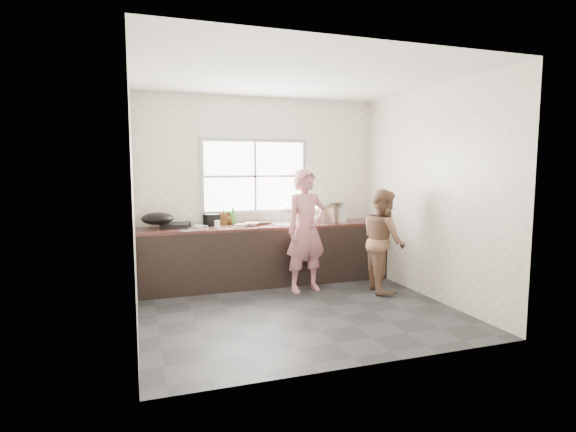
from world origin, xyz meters
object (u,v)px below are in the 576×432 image
object	(u,v)px
person_side	(384,240)
plate_food	(201,226)
bottle_brown_short	(229,219)
glass_jar	(217,224)
bowl_mince	(252,224)
bottle_brown_tall	(224,217)
woman	(306,235)
wok	(158,219)
burner	(176,225)
black_pot	(211,220)
cutting_board	(257,223)
pot_lid_left	(187,230)
bowl_held	(297,223)
dish_rack	(330,212)
pot_lid_right	(201,227)
bottle_green	(233,215)
bowl_crabs	(317,220)

from	to	relation	value
person_side	plate_food	xyz separation A→B (m)	(-2.30, 1.03, 0.17)
bottle_brown_short	glass_jar	bearing A→B (deg)	-123.61
bowl_mince	bottle_brown_tall	world-z (taller)	bottle_brown_tall
woman	person_side	distance (m)	1.05
wok	burner	bearing A→B (deg)	25.66
black_pot	glass_jar	bearing A→B (deg)	-82.93
cutting_board	pot_lid_left	xyz separation A→B (m)	(-1.04, -0.35, -0.01)
bowl_held	bottle_brown_short	xyz separation A→B (m)	(-0.89, 0.44, 0.05)
black_pot	pot_lid_left	bearing A→B (deg)	-134.07
black_pot	bottle_brown_tall	xyz separation A→B (m)	(0.19, 0.03, 0.02)
cutting_board	dish_rack	world-z (taller)	dish_rack
black_pot	bottle_brown_tall	world-z (taller)	bottle_brown_tall
wok	dish_rack	distance (m)	2.48
burner	bowl_mince	bearing A→B (deg)	-11.99
dish_rack	burner	bearing A→B (deg)	173.51
burner	pot_lid_right	size ratio (longest dim) A/B	1.55
bottle_brown_tall	pot_lid_left	size ratio (longest dim) A/B	0.96
bowl_mince	pot_lid_right	distance (m)	0.71
person_side	bottle_brown_tall	size ratio (longest dim) A/B	6.62
woman	bowl_mince	bearing A→B (deg)	132.19
person_side	bowl_held	xyz separation A→B (m)	(-1.01, 0.68, 0.19)
plate_food	bottle_green	distance (m)	0.50
plate_food	pot_lid_right	distance (m)	0.13
cutting_board	bowl_held	xyz separation A→B (m)	(0.50, -0.35, 0.01)
bottle_green	pot_lid_left	world-z (taller)	bottle_green
person_side	pot_lid_left	distance (m)	2.64
cutting_board	wok	world-z (taller)	wok
bottle_brown_tall	pot_lid_right	size ratio (longest dim) A/B	0.87
cutting_board	bowl_held	distance (m)	0.61
dish_rack	pot_lid_right	xyz separation A→B (m)	(-1.91, 0.05, -0.15)
bottle_green	pot_lid_right	bearing A→B (deg)	-156.49
woman	black_pot	size ratio (longest dim) A/B	6.77
woman	dish_rack	bearing A→B (deg)	32.65
cutting_board	glass_jar	xyz separation A→B (m)	(-0.62, -0.26, 0.03)
bowl_held	pot_lid_left	bearing A→B (deg)	180.00
wok	pot_lid_left	size ratio (longest dim) A/B	1.93
bowl_crabs	woman	bearing A→B (deg)	-125.18
bottle_green	pot_lid_left	xyz separation A→B (m)	(-0.71, -0.44, -0.13)
cutting_board	glass_jar	size ratio (longest dim) A/B	3.61
dish_rack	bowl_held	bearing A→B (deg)	-164.85
person_side	bottle_brown_short	xyz separation A→B (m)	(-1.89, 1.12, 0.24)
cutting_board	bottle_green	distance (m)	0.37
bottle_brown_tall	pot_lid_right	xyz separation A→B (m)	(-0.36, -0.20, -0.10)
bowl_held	pot_lid_right	xyz separation A→B (m)	(-1.33, 0.22, -0.02)
plate_food	dish_rack	distance (m)	1.90
black_pot	glass_jar	size ratio (longest dim) A/B	2.22
bowl_mince	pot_lid_right	size ratio (longest dim) A/B	0.79
person_side	glass_jar	size ratio (longest dim) A/B	13.51
bowl_mince	plate_food	xyz separation A→B (m)	(-0.68, 0.19, -0.02)
cutting_board	bowl_crabs	world-z (taller)	bowl_crabs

